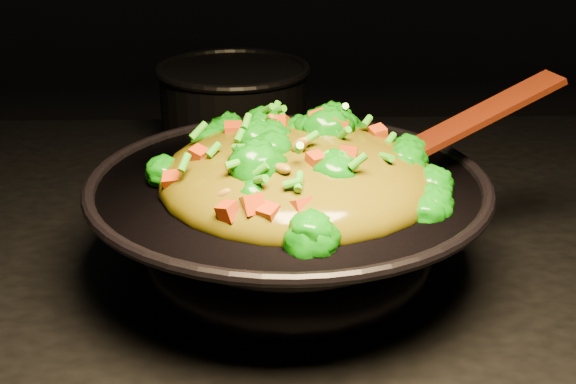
{
  "coord_description": "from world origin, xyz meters",
  "views": [
    {
      "loc": [
        0.05,
        -0.85,
        1.33
      ],
      "look_at": [
        0.07,
        -0.09,
        1.0
      ],
      "focal_mm": 50.0,
      "sensor_mm": 36.0,
      "label": 1
    }
  ],
  "objects": [
    {
      "name": "back_pot",
      "position": [
        -0.0,
        0.32,
        0.96
      ],
      "size": [
        0.28,
        0.28,
        0.13
      ],
      "primitive_type": "cylinder",
      "rotation": [
        0.0,
        0.0,
        -0.34
      ],
      "color": "black",
      "rests_on": "stovetop"
    },
    {
      "name": "stir_fry",
      "position": [
        0.08,
        -0.1,
        1.06
      ],
      "size": [
        0.33,
        0.33,
        0.1
      ],
      "primitive_type": null,
      "rotation": [
        0.0,
        0.0,
        0.2
      ],
      "color": "#0F6F07",
      "rests_on": "wok"
    },
    {
      "name": "wok",
      "position": [
        0.07,
        -0.1,
        0.96
      ],
      "size": [
        0.41,
        0.41,
        0.11
      ],
      "primitive_type": null,
      "rotation": [
        0.0,
        0.0,
        -0.03
      ],
      "color": "black",
      "rests_on": "stovetop"
    },
    {
      "name": "spatula",
      "position": [
        0.24,
        -0.06,
        1.05
      ],
      "size": [
        0.24,
        0.1,
        0.1
      ],
      "primitive_type": "cube",
      "rotation": [
        0.0,
        -0.38,
        0.27
      ],
      "color": "#3A1606",
      "rests_on": "wok"
    }
  ]
}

